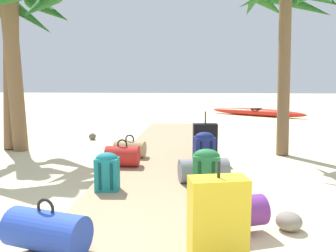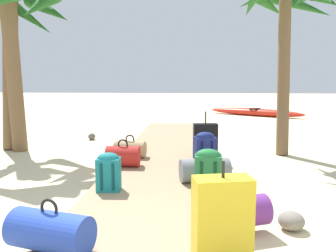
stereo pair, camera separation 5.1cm
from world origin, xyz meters
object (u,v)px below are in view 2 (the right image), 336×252
object	(u,v)px
duffel_bag_red	(123,156)
suitcase_yellow	(222,221)
duffel_bag_blue	(50,231)
duffel_bag_grey	(205,170)
backpack_teal	(109,171)
kayak	(255,112)
duffel_bag_tan	(130,149)
duffel_bag_purple	(233,212)
backpack_navy	(205,149)
palm_tree_far_right	(289,8)
backpack_green	(208,171)
palm_tree_near_left	(14,17)
suitcase_black	(205,141)

from	to	relation	value
duffel_bag_red	suitcase_yellow	bearing A→B (deg)	-64.98
duffel_bag_blue	duffel_bag_red	size ratio (longest dim) A/B	1.42
suitcase_yellow	duffel_bag_grey	bearing A→B (deg)	91.35
backpack_teal	duffel_bag_blue	world-z (taller)	backpack_teal
duffel_bag_red	suitcase_yellow	size ratio (longest dim) A/B	0.66
duffel_bag_grey	kayak	world-z (taller)	duffel_bag_grey
duffel_bag_tan	duffel_bag_purple	bearing A→B (deg)	-62.31
kayak	backpack_navy	bearing A→B (deg)	-104.97
kayak	duffel_bag_blue	bearing A→B (deg)	-107.87
backpack_teal	palm_tree_far_right	world-z (taller)	palm_tree_far_right
duffel_bag_grey	palm_tree_far_right	world-z (taller)	palm_tree_far_right
suitcase_yellow	kayak	size ratio (longest dim) A/B	0.22
duffel_bag_red	kayak	bearing A→B (deg)	67.27
suitcase_yellow	backpack_navy	world-z (taller)	suitcase_yellow
backpack_navy	palm_tree_far_right	xyz separation A→B (m)	(1.57, 1.52, 2.38)
backpack_green	backpack_teal	xyz separation A→B (m)	(-1.22, 0.11, -0.05)
backpack_teal	palm_tree_near_left	world-z (taller)	palm_tree_near_left
duffel_bag_purple	suitcase_yellow	bearing A→B (deg)	-103.90
kayak	duffel_bag_grey	bearing A→B (deg)	-104.04
duffel_bag_grey	duffel_bag_blue	distance (m)	2.39
palm_tree_near_left	backpack_green	bearing A→B (deg)	-35.62
backpack_green	palm_tree_far_right	bearing A→B (deg)	60.50
palm_tree_near_left	duffel_bag_grey	bearing A→B (deg)	-29.20
backpack_teal	kayak	distance (m)	10.36
suitcase_black	duffel_bag_tan	size ratio (longest dim) A/B	1.44
backpack_green	duffel_bag_tan	size ratio (longest dim) A/B	0.99
duffel_bag_blue	suitcase_black	distance (m)	3.67
backpack_navy	palm_tree_far_right	size ratio (longest dim) A/B	0.17
backpack_teal	suitcase_black	size ratio (longest dim) A/B	0.59
duffel_bag_grey	palm_tree_far_right	bearing A→B (deg)	54.23
backpack_teal	duffel_bag_blue	distance (m)	1.53
palm_tree_far_right	kayak	size ratio (longest dim) A/B	0.96
suitcase_yellow	palm_tree_far_right	distance (m)	5.15
duffel_bag_blue	backpack_navy	xyz separation A→B (m)	(1.34, 2.69, 0.14)
backpack_green	backpack_teal	bearing A→B (deg)	174.97
duffel_bag_red	suitcase_yellow	distance (m)	3.11
duffel_bag_blue	palm_tree_far_right	size ratio (longest dim) A/B	0.22
duffel_bag_grey	duffel_bag_tan	bearing A→B (deg)	132.71
suitcase_yellow	duffel_bag_tan	world-z (taller)	suitcase_yellow
duffel_bag_purple	duffel_bag_grey	bearing A→B (deg)	98.28
backpack_green	suitcase_yellow	distance (m)	1.52
duffel_bag_red	backpack_navy	bearing A→B (deg)	-1.04
duffel_bag_grey	suitcase_black	xyz separation A→B (m)	(0.06, 1.41, 0.15)
backpack_green	duffel_bag_red	distance (m)	1.83
duffel_bag_grey	duffel_bag_tan	world-z (taller)	duffel_bag_grey
suitcase_yellow	backpack_navy	bearing A→B (deg)	90.50
backpack_teal	duffel_bag_red	world-z (taller)	backpack_teal
duffel_bag_blue	duffel_bag_purple	xyz separation A→B (m)	(1.52, 0.55, -0.02)
suitcase_black	duffel_bag_tan	bearing A→B (deg)	-178.37
backpack_teal	backpack_navy	size ratio (longest dim) A/B	0.84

